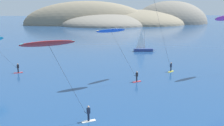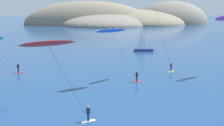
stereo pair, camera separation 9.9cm
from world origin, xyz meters
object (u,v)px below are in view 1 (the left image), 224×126
at_px(sailboat_near, 144,49).
at_px(kitesurfer_red, 52,51).
at_px(kitesurfer_green, 156,5).
at_px(kitesurfer_blue, 113,35).

height_order(sailboat_near, kitesurfer_red, kitesurfer_red).
bearing_deg(kitesurfer_green, kitesurfer_blue, -145.76).
bearing_deg(kitesurfer_red, kitesurfer_green, 53.92).
distance_m(sailboat_near, kitesurfer_blue, 33.30).
distance_m(kitesurfer_red, kitesurfer_blue, 15.80).
xyz_separation_m(kitesurfer_blue, kitesurfer_green, (7.10, 4.83, 4.17)).
relative_size(kitesurfer_red, kitesurfer_green, 0.66).
relative_size(sailboat_near, kitesurfer_blue, 0.69).
relative_size(kitesurfer_blue, kitesurfer_green, 0.64).
relative_size(sailboat_near, kitesurfer_green, 0.44).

